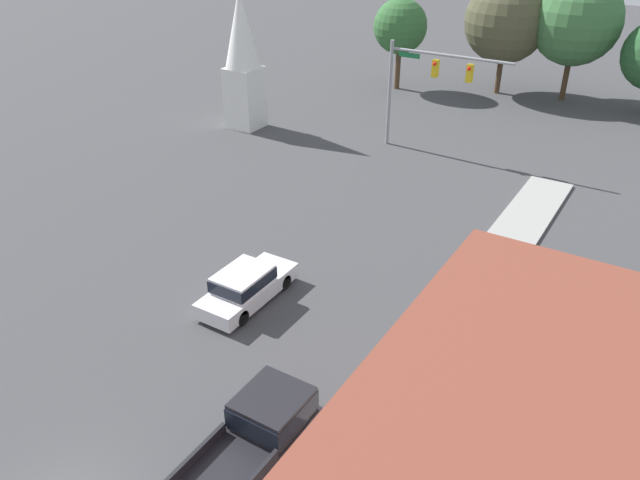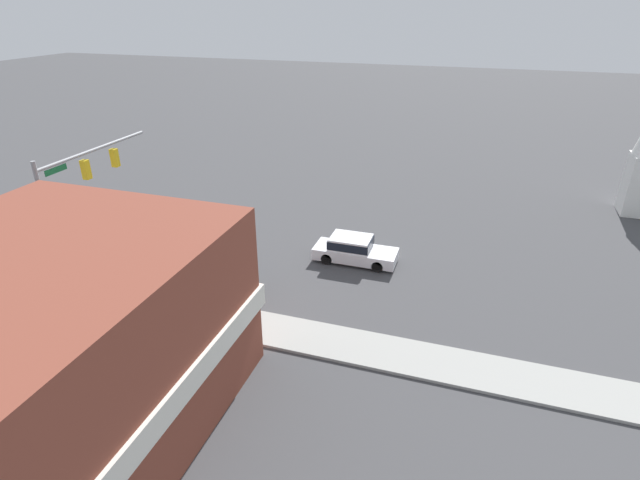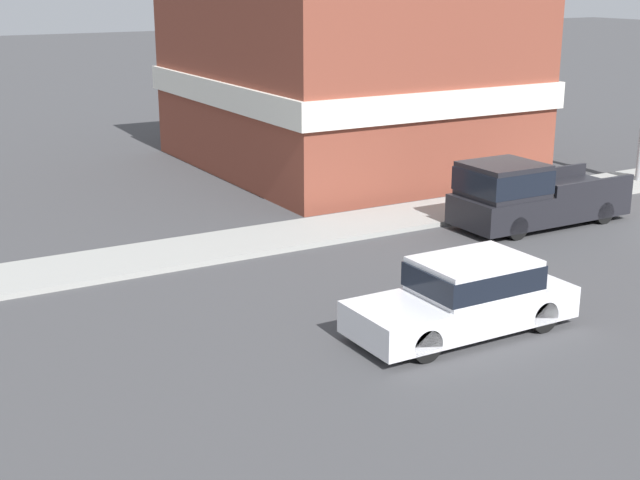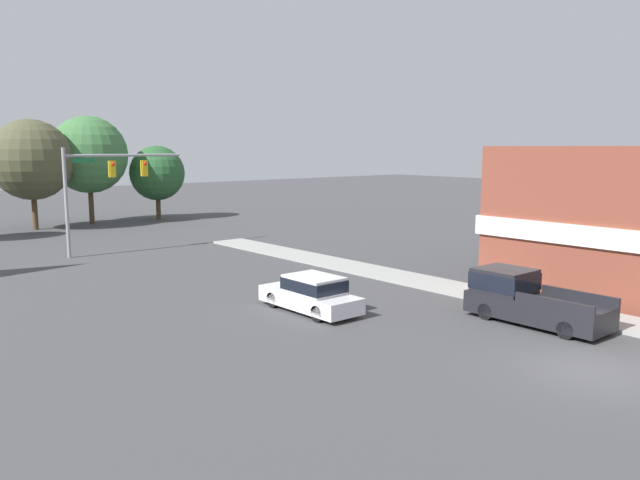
# 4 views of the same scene
# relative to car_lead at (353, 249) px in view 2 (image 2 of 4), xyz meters

# --- Properties ---
(ground_plane) EXTENTS (200.00, 200.00, 0.00)m
(ground_plane) POSITION_rel_car_lead_xyz_m (2.11, -11.04, -0.80)
(ground_plane) COLOR #424244
(sidewalk_curb) EXTENTS (2.40, 60.00, 0.14)m
(sidewalk_curb) POSITION_rel_car_lead_xyz_m (7.81, -11.04, -0.73)
(sidewalk_curb) COLOR #9E9E99
(sidewalk_curb) RESTS_ON ground
(near_signal_assembly) EXTENTS (8.33, 0.49, 6.92)m
(near_signal_assembly) POSITION_rel_car_lead_xyz_m (5.01, -13.86, 4.26)
(near_signal_assembly) COLOR gray
(near_signal_assembly) RESTS_ON ground
(car_lead) EXTENTS (1.84, 4.80, 1.54)m
(car_lead) POSITION_rel_car_lead_xyz_m (0.00, 0.00, 0.00)
(car_lead) COLOR black
(car_lead) RESTS_ON ground
(pickup_truck_parked) EXTENTS (2.01, 5.42, 1.98)m
(pickup_truck_parked) POSITION_rel_car_lead_xyz_m (5.41, -6.56, 0.17)
(pickup_truck_parked) COLOR black
(pickup_truck_parked) RESTS_ON ground
(construction_barrel) EXTENTS (0.59, 0.59, 1.10)m
(construction_barrel) POSITION_rel_car_lead_xyz_m (6.01, -14.28, -0.24)
(construction_barrel) COLOR orange
(construction_barrel) RESTS_ON ground
(corner_brick_building) EXTENTS (12.66, 10.41, 6.85)m
(corner_brick_building) POSITION_rel_car_lead_xyz_m (15.69, -6.54, 2.58)
(corner_brick_building) COLOR brown
(corner_brick_building) RESTS_ON ground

